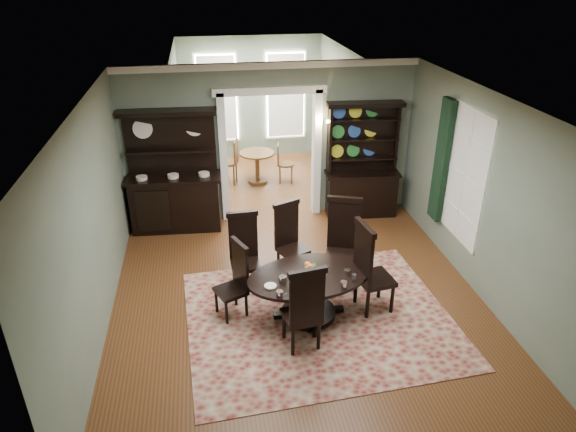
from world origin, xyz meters
name	(u,v)px	position (x,y,z in m)	size (l,w,h in m)	color
room	(299,205)	(0.00, 0.04, 1.58)	(5.51, 6.01, 3.01)	brown
parlor	(256,108)	(0.00, 5.53, 1.52)	(3.51, 3.50, 3.01)	brown
doorway_trim	(270,137)	(0.00, 3.00, 1.62)	(2.08, 0.25, 2.57)	white
right_window	(453,169)	(2.69, 0.93, 1.60)	(0.15, 1.47, 2.12)	white
wall_sconce	(322,123)	(0.95, 2.85, 1.89)	(0.27, 0.21, 0.21)	gold
rug	(319,317)	(0.21, -0.45, 0.01)	(3.71, 3.09, 0.01)	maroon
dining_table	(309,287)	(0.08, -0.37, 0.48)	(1.91, 1.86, 0.70)	black
centerpiece	(312,273)	(0.10, -0.43, 0.76)	(1.28, 0.82, 0.21)	silver
chair_far_left	(244,249)	(-0.75, 0.56, 0.66)	(0.48, 0.45, 1.25)	black
chair_far_mid	(289,236)	(0.00, 0.86, 0.64)	(0.58, 0.57, 1.22)	black
chair_far_right	(343,238)	(0.78, 0.49, 0.74)	(0.65, 0.63, 1.40)	black
chair_end_left	(236,277)	(-0.93, -0.12, 0.60)	(0.54, 0.55, 1.15)	black
chair_end_right	(369,266)	(0.93, -0.36, 0.74)	(0.57, 0.59, 1.41)	black
chair_near	(304,307)	(-0.13, -1.06, 0.68)	(0.54, 0.52, 1.29)	black
sideboard	(175,189)	(-1.84, 2.74, 0.79)	(1.75, 0.71, 2.26)	black
welsh_dresser	(361,175)	(1.76, 2.75, 0.82)	(1.48, 0.64, 2.25)	black
parlor_table	(257,163)	(-0.09, 4.67, 0.47)	(0.78, 0.78, 0.73)	brown
parlor_chair_left	(231,160)	(-0.67, 4.74, 0.55)	(0.47, 0.46, 1.02)	brown
parlor_chair_right	(283,162)	(0.49, 4.60, 0.49)	(0.41, 0.39, 0.91)	brown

